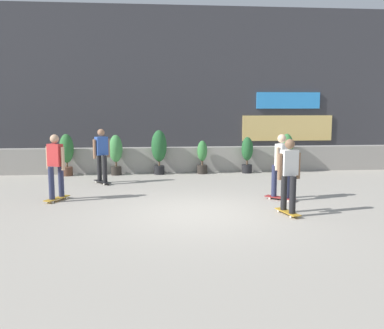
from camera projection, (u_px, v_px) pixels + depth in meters
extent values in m
plane|color=#A8A093|center=(198.00, 213.00, 9.81)|extent=(48.00, 48.00, 0.00)
cube|color=gray|center=(180.00, 160.00, 15.66)|extent=(18.00, 0.40, 0.90)
cube|color=#38383D|center=(173.00, 86.00, 19.22)|extent=(20.00, 2.00, 6.50)
cube|color=#3399F2|center=(288.00, 100.00, 18.75)|extent=(2.80, 0.08, 0.70)
cube|color=#F2CC72|center=(287.00, 128.00, 18.93)|extent=(4.00, 0.06, 1.10)
cylinder|color=brown|center=(67.00, 171.00, 14.88)|extent=(0.36, 0.36, 0.30)
cylinder|color=brown|center=(67.00, 165.00, 14.85)|extent=(0.06, 0.06, 0.15)
ellipsoid|color=#2D6B33|center=(66.00, 148.00, 14.77)|extent=(0.48, 0.48, 0.99)
cylinder|color=#2D2823|center=(116.00, 171.00, 15.04)|extent=(0.36, 0.36, 0.30)
cylinder|color=brown|center=(116.00, 164.00, 15.01)|extent=(0.06, 0.06, 0.15)
ellipsoid|color=#428C47|center=(116.00, 149.00, 14.94)|extent=(0.46, 0.46, 0.95)
cylinder|color=black|center=(159.00, 170.00, 15.19)|extent=(0.36, 0.36, 0.30)
cylinder|color=brown|center=(159.00, 164.00, 15.16)|extent=(0.06, 0.06, 0.15)
ellipsoid|color=#235B2D|center=(159.00, 146.00, 15.07)|extent=(0.54, 0.54, 1.10)
cylinder|color=#2D2823|center=(202.00, 169.00, 15.33)|extent=(0.36, 0.36, 0.30)
cylinder|color=brown|center=(202.00, 163.00, 15.30)|extent=(0.06, 0.06, 0.15)
ellipsoid|color=#387F3D|center=(202.00, 151.00, 15.24)|extent=(0.35, 0.35, 0.72)
cylinder|color=black|center=(247.00, 169.00, 15.49)|extent=(0.36, 0.36, 0.30)
cylinder|color=brown|center=(247.00, 162.00, 15.46)|extent=(0.06, 0.06, 0.15)
ellipsoid|color=#235B2D|center=(247.00, 149.00, 15.39)|extent=(0.41, 0.41, 0.84)
cylinder|color=brown|center=(286.00, 168.00, 15.63)|extent=(0.36, 0.36, 0.30)
cylinder|color=brown|center=(286.00, 162.00, 15.60)|extent=(0.06, 0.06, 0.15)
ellipsoid|color=#387F3D|center=(287.00, 147.00, 15.52)|extent=(0.46, 0.46, 0.94)
cube|color=black|center=(102.00, 182.00, 13.40)|extent=(0.60, 0.78, 0.02)
cylinder|color=silver|center=(96.00, 182.00, 13.55)|extent=(0.06, 0.06, 0.06)
cylinder|color=silver|center=(101.00, 181.00, 13.65)|extent=(0.06, 0.06, 0.06)
cylinder|color=silver|center=(104.00, 184.00, 13.15)|extent=(0.06, 0.06, 0.06)
cylinder|color=silver|center=(109.00, 184.00, 13.25)|extent=(0.06, 0.06, 0.06)
cylinder|color=black|center=(99.00, 167.00, 13.48)|extent=(0.14, 0.14, 0.82)
cylinder|color=black|center=(105.00, 169.00, 13.20)|extent=(0.14, 0.14, 0.82)
cube|color=#3359B2|center=(101.00, 146.00, 13.24)|extent=(0.41, 0.36, 0.56)
sphere|color=#9E7051|center=(101.00, 133.00, 13.18)|extent=(0.22, 0.22, 0.22)
cylinder|color=#9E7051|center=(94.00, 149.00, 13.11)|extent=(0.09, 0.09, 0.58)
cylinder|color=#9E7051|center=(108.00, 148.00, 13.40)|extent=(0.09, 0.09, 0.58)
cube|color=#BF8C26|center=(288.00, 212.00, 9.64)|extent=(0.38, 0.82, 0.02)
cylinder|color=silver|center=(278.00, 211.00, 9.86)|extent=(0.04, 0.06, 0.06)
cylinder|color=silver|center=(285.00, 211.00, 9.91)|extent=(0.04, 0.06, 0.06)
cylinder|color=silver|center=(291.00, 217.00, 9.37)|extent=(0.04, 0.06, 0.06)
cylinder|color=silver|center=(297.00, 216.00, 9.43)|extent=(0.04, 0.06, 0.06)
cylinder|color=black|center=(284.00, 192.00, 9.75)|extent=(0.14, 0.14, 0.82)
cylinder|color=black|center=(293.00, 195.00, 9.41)|extent=(0.14, 0.14, 0.82)
cube|color=white|center=(289.00, 163.00, 9.48)|extent=(0.40, 0.28, 0.56)
sphere|color=brown|center=(290.00, 144.00, 9.43)|extent=(0.22, 0.22, 0.22)
cylinder|color=brown|center=(280.00, 167.00, 9.42)|extent=(0.09, 0.09, 0.58)
cylinder|color=brown|center=(298.00, 166.00, 9.57)|extent=(0.09, 0.09, 0.58)
cube|color=#BF8C26|center=(57.00, 198.00, 11.03)|extent=(0.56, 0.80, 0.02)
cylinder|color=silver|center=(61.00, 197.00, 11.31)|extent=(0.05, 0.06, 0.06)
cylinder|color=silver|center=(66.00, 198.00, 11.24)|extent=(0.05, 0.06, 0.06)
cylinder|color=silver|center=(48.00, 201.00, 10.83)|extent=(0.05, 0.06, 0.06)
cylinder|color=silver|center=(53.00, 202.00, 10.77)|extent=(0.05, 0.06, 0.06)
cylinder|color=#282D4C|center=(61.00, 181.00, 11.14)|extent=(0.14, 0.14, 0.82)
cylinder|color=#282D4C|center=(51.00, 183.00, 10.81)|extent=(0.14, 0.14, 0.82)
cube|color=red|center=(55.00, 155.00, 10.88)|extent=(0.41, 0.35, 0.56)
sphere|color=tan|center=(54.00, 139.00, 10.82)|extent=(0.22, 0.22, 0.22)
cylinder|color=tan|center=(48.00, 158.00, 10.98)|extent=(0.09, 0.09, 0.58)
cylinder|color=tan|center=(63.00, 159.00, 10.80)|extent=(0.09, 0.09, 0.58)
cube|color=maroon|center=(280.00, 197.00, 11.11)|extent=(0.73, 0.69, 0.02)
cylinder|color=silver|center=(291.00, 200.00, 11.03)|extent=(0.06, 0.06, 0.06)
cylinder|color=silver|center=(288.00, 201.00, 10.90)|extent=(0.06, 0.06, 0.06)
cylinder|color=silver|center=(272.00, 197.00, 11.34)|extent=(0.06, 0.06, 0.06)
cylinder|color=silver|center=(269.00, 198.00, 11.21)|extent=(0.06, 0.06, 0.06)
cylinder|color=#282D4C|center=(287.00, 182.00, 10.95)|extent=(0.14, 0.14, 0.82)
cylinder|color=#282D4C|center=(274.00, 181.00, 11.16)|extent=(0.14, 0.14, 0.82)
cube|color=white|center=(281.00, 155.00, 10.96)|extent=(0.39, 0.40, 0.56)
sphere|color=beige|center=(282.00, 139.00, 10.90)|extent=(0.22, 0.22, 0.22)
cylinder|color=beige|center=(285.00, 157.00, 11.16)|extent=(0.09, 0.09, 0.58)
cylinder|color=beige|center=(277.00, 159.00, 10.78)|extent=(0.09, 0.09, 0.58)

